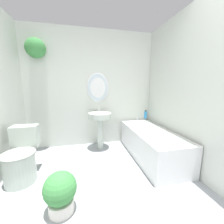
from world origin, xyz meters
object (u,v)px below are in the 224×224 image
Objects in this scene: bathtub at (151,143)px; shampoo_bottle at (145,115)px; pedestal_sink at (100,121)px; toilet at (21,159)px; potted_plant at (60,191)px.

shampoo_bottle reaches higher than bathtub.
bathtub is (0.85, -0.54, -0.32)m from pedestal_sink.
pedestal_sink is (1.17, 0.74, 0.28)m from toilet.
shampoo_bottle is at bearing 41.85° from potted_plant.
shampoo_bottle is 0.42× the size of potted_plant.
shampoo_bottle is 2.19m from potted_plant.
bathtub is at bearing -32.71° from pedestal_sink.
potted_plant is at bearing -138.15° from shampoo_bottle.
potted_plant is (-1.60, -1.43, -0.43)m from shampoo_bottle.
pedestal_sink reaches higher than shampoo_bottle.
pedestal_sink is at bearing 67.14° from potted_plant.
bathtub is 3.54× the size of potted_plant.
toilet is 3.92× the size of shampoo_bottle.
potted_plant is (-0.59, -1.39, -0.35)m from pedestal_sink.
toilet is at bearing 131.85° from potted_plant.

